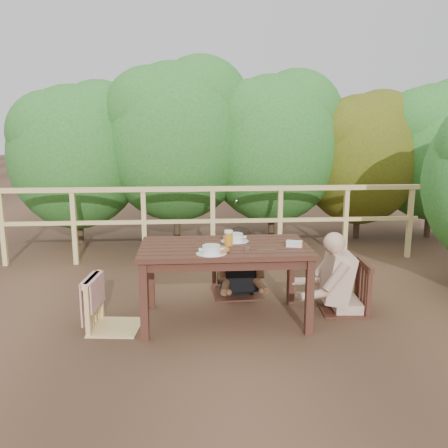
{
  "coord_description": "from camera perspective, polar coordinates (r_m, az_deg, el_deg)",
  "views": [
    {
      "loc": [
        -0.32,
        -4.12,
        1.74
      ],
      "look_at": [
        0.0,
        0.05,
        0.9
      ],
      "focal_mm": 37.88,
      "sensor_mm": 36.0,
      "label": 1
    }
  ],
  "objects": [
    {
      "name": "hedge_row",
      "position": [
        7.36,
        1.26,
        12.6
      ],
      "size": [
        6.6,
        1.6,
        3.8
      ],
      "primitive_type": null,
      "color": "#2B6525",
      "rests_on": "ground"
    },
    {
      "name": "chair_left",
      "position": [
        4.26,
        -13.17,
        -6.63
      ],
      "size": [
        0.49,
        0.49,
        0.89
      ],
      "primitive_type": "cube",
      "rotation": [
        0.0,
        0.0,
        1.46
      ],
      "color": "#E1C076",
      "rests_on": "ground"
    },
    {
      "name": "ground",
      "position": [
        4.48,
        0.05,
        -11.48
      ],
      "size": [
        60.0,
        60.0,
        0.0
      ],
      "primitive_type": "plane",
      "color": "brown",
      "rests_on": "ground"
    },
    {
      "name": "tumbler",
      "position": [
        4.03,
        2.82,
        -3.11
      ],
      "size": [
        0.06,
        0.06,
        0.07
      ],
      "primitive_type": "cylinder",
      "color": "silver",
      "rests_on": "table"
    },
    {
      "name": "soup_near",
      "position": [
        3.98,
        -1.54,
        -3.17
      ],
      "size": [
        0.26,
        0.26,
        0.09
      ],
      "primitive_type": "cylinder",
      "color": "white",
      "rests_on": "table"
    },
    {
      "name": "woman",
      "position": [
        5.0,
        1.58,
        -2.06
      ],
      "size": [
        0.5,
        0.6,
        1.16
      ],
      "primitive_type": null,
      "rotation": [
        0.0,
        0.0,
        3.2
      ],
      "color": "black",
      "rests_on": "ground"
    },
    {
      "name": "bread_roll",
      "position": [
        4.01,
        -0.16,
        -3.15
      ],
      "size": [
        0.12,
        0.09,
        0.07
      ],
      "primitive_type": "ellipsoid",
      "color": "olive",
      "rests_on": "table"
    },
    {
      "name": "chair_right",
      "position": [
        4.71,
        14.35,
        -4.83
      ],
      "size": [
        0.49,
        0.49,
        0.92
      ],
      "primitive_type": "cube",
      "rotation": [
        0.0,
        0.0,
        -1.64
      ],
      "color": "#3B1E15",
      "rests_on": "ground"
    },
    {
      "name": "railing",
      "position": [
        6.25,
        -1.37,
        -0.04
      ],
      "size": [
        5.6,
        0.1,
        1.01
      ],
      "primitive_type": "cube",
      "color": "#E1C076",
      "rests_on": "ground"
    },
    {
      "name": "chair_far",
      "position": [
        5.0,
        1.6,
        -2.83
      ],
      "size": [
        0.54,
        0.54,
        1.03
      ],
      "primitive_type": "cube",
      "rotation": [
        0.0,
        0.0,
        0.05
      ],
      "color": "#3B1E15",
      "rests_on": "ground"
    },
    {
      "name": "table",
      "position": [
        4.36,
        0.05,
        -7.24
      ],
      "size": [
        1.51,
        0.85,
        0.7
      ],
      "primitive_type": "cube",
      "color": "#3B1E15",
      "rests_on": "ground"
    },
    {
      "name": "butter_tub",
      "position": [
        4.26,
        8.46,
        -2.47
      ],
      "size": [
        0.16,
        0.14,
        0.06
      ],
      "primitive_type": "cube",
      "rotation": [
        0.0,
        0.0,
        -0.29
      ],
      "color": "white",
      "rests_on": "table"
    },
    {
      "name": "soup_far",
      "position": [
        4.42,
        1.32,
        -1.7
      ],
      "size": [
        0.26,
        0.26,
        0.09
      ],
      "primitive_type": "cylinder",
      "color": "white",
      "rests_on": "table"
    },
    {
      "name": "beer_glass",
      "position": [
        4.24,
        0.57,
        -1.78
      ],
      "size": [
        0.08,
        0.08,
        0.15
      ],
      "primitive_type": "cylinder",
      "color": "#C38818",
      "rests_on": "table"
    },
    {
      "name": "diner_right",
      "position": [
        4.67,
        14.81,
        -2.65
      ],
      "size": [
        0.67,
        0.56,
        1.28
      ],
      "primitive_type": null,
      "rotation": [
        0.0,
        0.0,
        1.5
      ],
      "color": "#D2A68F",
      "rests_on": "ground"
    }
  ]
}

